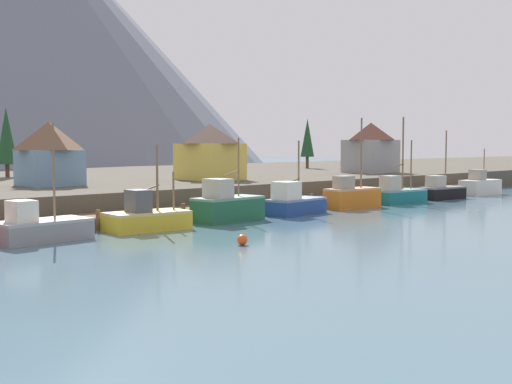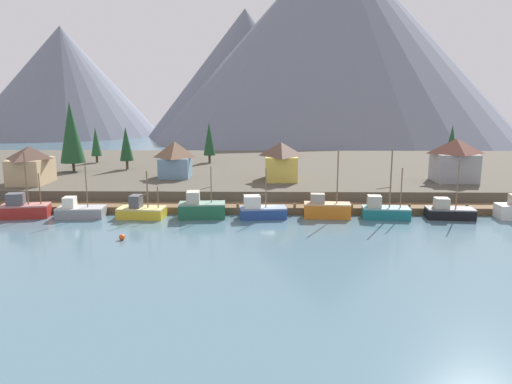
% 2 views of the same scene
% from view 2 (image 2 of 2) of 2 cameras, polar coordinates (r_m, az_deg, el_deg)
% --- Properties ---
extents(ground_plane, '(400.00, 400.00, 1.00)m').
position_cam_2_polar(ground_plane, '(87.33, 1.16, 0.12)').
color(ground_plane, '#476675').
extents(dock, '(80.00, 4.00, 1.60)m').
position_cam_2_polar(dock, '(69.50, 1.20, -1.92)').
color(dock, brown).
rests_on(dock, ground_plane).
extents(shoreline_bank, '(400.00, 56.00, 2.50)m').
position_cam_2_polar(shoreline_bank, '(98.85, 1.15, 2.45)').
color(shoreline_bank, '#4C473D').
rests_on(shoreline_bank, ground_plane).
extents(mountain_west_peak, '(80.61, 80.61, 46.19)m').
position_cam_2_polar(mountain_west_peak, '(230.19, -21.81, 12.10)').
color(mountain_west_peak, slate).
rests_on(mountain_west_peak, ground_plane).
extents(mountain_central_peak, '(83.22, 83.22, 52.60)m').
position_cam_2_polar(mountain_central_peak, '(211.88, -1.28, 13.89)').
color(mountain_central_peak, slate).
rests_on(mountain_central_peak, ground_plane).
extents(mountain_east_peak, '(141.72, 141.72, 77.95)m').
position_cam_2_polar(mountain_east_peak, '(200.56, 9.20, 17.54)').
color(mountain_east_peak, slate).
rests_on(mountain_east_peak, ground_plane).
extents(fishing_boat_red, '(6.62, 3.70, 9.00)m').
position_cam_2_polar(fishing_boat_red, '(73.25, -25.78, -1.79)').
color(fishing_boat_red, maroon).
rests_on(fishing_boat_red, ground_plane).
extents(fishing_boat_grey, '(6.45, 3.45, 8.01)m').
position_cam_2_polar(fishing_boat_grey, '(70.34, -20.13, -2.11)').
color(fishing_boat_grey, gray).
rests_on(fishing_boat_grey, ground_plane).
extents(fishing_boat_yellow, '(6.49, 3.59, 6.53)m').
position_cam_2_polar(fishing_boat_yellow, '(67.70, -13.45, -2.18)').
color(fishing_boat_yellow, gold).
rests_on(fishing_boat_yellow, ground_plane).
extents(fishing_boat_green, '(6.46, 3.31, 7.11)m').
position_cam_2_polar(fishing_boat_green, '(66.19, -6.53, -1.94)').
color(fishing_boat_green, '#1E5B3D').
rests_on(fishing_boat_green, ground_plane).
extents(fishing_boat_blue, '(6.52, 3.36, 6.89)m').
position_cam_2_polar(fishing_boat_blue, '(65.62, 0.57, -2.16)').
color(fishing_boat_blue, navy).
rests_on(fishing_boat_blue, ground_plane).
extents(fishing_boat_orange, '(6.39, 2.74, 9.26)m').
position_cam_2_polar(fishing_boat_orange, '(66.50, 8.31, -2.00)').
color(fishing_boat_orange, '#CC6B1E').
rests_on(fishing_boat_orange, ground_plane).
extents(fishing_boat_teal, '(6.48, 3.24, 9.54)m').
position_cam_2_polar(fishing_boat_teal, '(67.74, 14.94, -2.15)').
color(fishing_boat_teal, '#196B70').
rests_on(fishing_boat_teal, ground_plane).
extents(fishing_boat_black, '(6.43, 3.13, 8.21)m').
position_cam_2_polar(fishing_boat_black, '(70.44, 21.85, -2.16)').
color(fishing_boat_black, black).
rests_on(fishing_boat_black, ground_plane).
extents(house_tan, '(5.54, 7.33, 6.08)m').
position_cam_2_polar(house_tan, '(85.53, -25.14, 2.97)').
color(house_tan, tan).
rests_on(house_tan, shoreline_bank).
extents(house_grey, '(6.89, 5.80, 7.10)m').
position_cam_2_polar(house_grey, '(85.81, 22.47, 3.56)').
color(house_grey, gray).
rests_on(house_grey, shoreline_bank).
extents(house_yellow, '(5.48, 7.29, 6.36)m').
position_cam_2_polar(house_yellow, '(81.03, 2.98, 3.72)').
color(house_yellow, gold).
rests_on(house_yellow, shoreline_bank).
extents(house_blue, '(5.40, 5.37, 6.27)m').
position_cam_2_polar(house_blue, '(84.67, -9.56, 3.87)').
color(house_blue, '#6689A8').
rests_on(house_blue, shoreline_bank).
extents(conifer_near_left, '(4.50, 4.50, 12.98)m').
position_cam_2_polar(conifer_near_left, '(96.16, -21.04, 6.62)').
color(conifer_near_left, '#4C3823').
rests_on(conifer_near_left, shoreline_bank).
extents(conifer_near_right, '(2.52, 2.52, 8.57)m').
position_cam_2_polar(conifer_near_right, '(102.93, -5.56, 6.28)').
color(conifer_near_right, '#4C3823').
rests_on(conifer_near_right, shoreline_bank).
extents(conifer_mid_left, '(2.61, 2.61, 8.23)m').
position_cam_2_polar(conifer_mid_left, '(96.14, -15.12, 5.53)').
color(conifer_mid_left, '#4C3823').
rests_on(conifer_mid_left, shoreline_bank).
extents(conifer_mid_right, '(2.23, 2.23, 7.46)m').
position_cam_2_polar(conifer_mid_right, '(108.06, -18.43, 5.65)').
color(conifer_mid_right, '#4C3823').
rests_on(conifer_mid_right, shoreline_bank).
extents(conifer_back_left, '(2.30, 2.30, 8.31)m').
position_cam_2_polar(conifer_back_left, '(104.40, 22.15, 5.59)').
color(conifer_back_left, '#4C3823').
rests_on(conifer_back_left, shoreline_bank).
extents(channel_buoy, '(0.70, 0.70, 0.70)m').
position_cam_2_polar(channel_buoy, '(57.94, -15.59, -5.17)').
color(channel_buoy, '#E04C19').
rests_on(channel_buoy, ground_plane).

